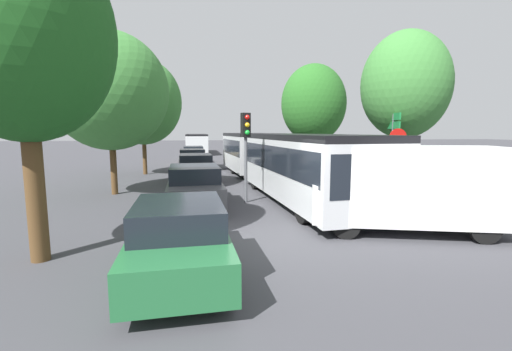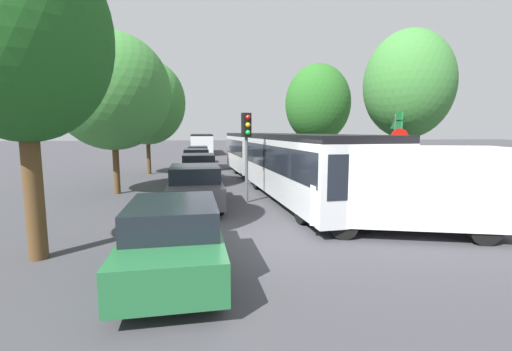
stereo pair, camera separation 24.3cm
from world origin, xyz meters
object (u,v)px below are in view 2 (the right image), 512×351
(queued_car_white, at_px, (196,159))
(tree_right_near, at_px, (408,85))
(queued_car_black, at_px, (199,167))
(queued_car_tan, at_px, (198,154))
(articulated_bus, at_px, (277,156))
(city_bus_rear, at_px, (202,142))
(tree_right_mid, at_px, (317,106))
(tree_left_near, at_px, (25,41))
(tree_left_far, at_px, (147,102))
(queued_car_graphite, at_px, (195,186))
(traffic_light, at_px, (247,137))
(no_entry_sign, at_px, (399,155))
(tree_left_mid, at_px, (112,92))
(direction_sign_post, at_px, (395,135))
(queued_car_green, at_px, (174,237))
(white_van, at_px, (413,187))

(queued_car_white, xyz_separation_m, tree_right_near, (9.38, -10.42, 3.94))
(queued_car_black, height_order, queued_car_tan, queued_car_black)
(articulated_bus, height_order, queued_car_black, articulated_bus)
(city_bus_rear, distance_m, tree_right_mid, 20.64)
(tree_left_near, bearing_deg, queued_car_black, 74.35)
(tree_left_far, bearing_deg, queued_car_graphite, -72.62)
(traffic_light, xyz_separation_m, tree_right_near, (7.16, 1.13, 2.20))
(no_entry_sign, relative_size, tree_left_mid, 0.41)
(traffic_light, xyz_separation_m, tree_right_mid, (6.82, 12.34, 2.14))
(articulated_bus, distance_m, direction_sign_post, 5.59)
(no_entry_sign, bearing_deg, tree_right_near, 144.66)
(queued_car_black, xyz_separation_m, tree_left_near, (-3.12, -11.12, 3.75))
(tree_left_mid, bearing_deg, tree_left_near, -87.49)
(city_bus_rear, bearing_deg, queued_car_black, 179.30)
(queued_car_green, relative_size, tree_right_near, 0.59)
(queued_car_tan, relative_size, tree_right_near, 0.60)
(queued_car_tan, bearing_deg, queued_car_graphite, 178.79)
(queued_car_white, relative_size, tree_right_mid, 0.56)
(white_van, xyz_separation_m, tree_left_far, (-9.07, 14.32, 3.30))
(tree_left_near, bearing_deg, tree_left_far, 90.37)
(city_bus_rear, relative_size, tree_right_mid, 1.44)
(articulated_bus, xyz_separation_m, queued_car_tan, (-4.17, 13.90, -0.77))
(queued_car_tan, relative_size, no_entry_sign, 1.50)
(queued_car_graphite, bearing_deg, queued_car_tan, -1.21)
(queued_car_green, xyz_separation_m, queued_car_black, (0.21, 12.38, 0.04))
(tree_left_near, height_order, tree_right_mid, tree_right_mid)
(queued_car_tan, xyz_separation_m, tree_right_near, (9.40, -16.47, 3.96))
(queued_car_graphite, xyz_separation_m, tree_left_mid, (-3.47, 3.22, 3.62))
(articulated_bus, bearing_deg, tree_left_far, -134.29)
(tree_left_near, bearing_deg, tree_right_mid, 55.80)
(queued_car_white, bearing_deg, city_bus_rear, -2.79)
(direction_sign_post, bearing_deg, tree_left_near, 37.03)
(tree_right_mid, bearing_deg, no_entry_sign, -95.96)
(queued_car_white, distance_m, tree_right_near, 14.56)
(white_van, bearing_deg, queued_car_black, -44.62)
(articulated_bus, distance_m, queued_car_graphite, 5.79)
(queued_car_graphite, bearing_deg, tree_right_near, -81.69)
(tree_right_mid, bearing_deg, tree_right_near, -88.26)
(queued_car_black, relative_size, queued_car_white, 1.00)
(tree_left_far, bearing_deg, queued_car_white, 31.69)
(tree_right_near, bearing_deg, tree_left_mid, 173.03)
(tree_left_mid, bearing_deg, no_entry_sign, -20.50)
(white_van, distance_m, tree_left_near, 9.56)
(white_van, relative_size, direction_sign_post, 1.49)
(city_bus_rear, xyz_separation_m, no_entry_sign, (7.40, -32.07, 0.50))
(articulated_bus, distance_m, traffic_light, 4.29)
(queued_car_graphite, xyz_separation_m, white_van, (5.84, -4.02, 0.48))
(white_van, bearing_deg, tree_right_near, -103.30)
(queued_car_graphite, distance_m, queued_car_white, 12.11)
(city_bus_rear, xyz_separation_m, queued_car_white, (-0.20, -19.14, -0.63))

